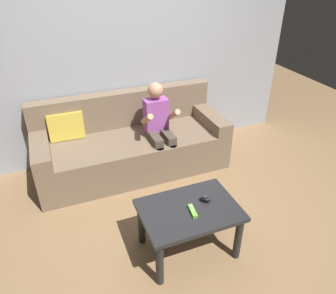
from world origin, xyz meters
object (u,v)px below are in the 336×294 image
game_remote_lime_near_edge (193,211)px  couch (130,145)px  nunchuk_black (205,199)px  coffee_table (189,216)px  person_seated_on_couch (159,125)px

game_remote_lime_near_edge → couch: bearing=93.9°
couch → nunchuk_black: size_ratio=21.26×
coffee_table → nunchuk_black: 0.18m
couch → game_remote_lime_near_edge: size_ratio=14.44×
coffee_table → game_remote_lime_near_edge: bearing=-84.7°
game_remote_lime_near_edge → coffee_table: bearing=95.3°
game_remote_lime_near_edge → nunchuk_black: nunchuk_black is taller
couch → nunchuk_black: bearing=-79.7°
person_seated_on_couch → coffee_table: person_seated_on_couch is taller
person_seated_on_couch → coffee_table: size_ratio=1.33×
couch → person_seated_on_couch: 0.44m
nunchuk_black → person_seated_on_couch: bearing=88.2°
person_seated_on_couch → nunchuk_black: person_seated_on_couch is taller
nunchuk_black → coffee_table: bearing=-168.8°
couch → game_remote_lime_near_edge: (0.10, -1.41, 0.17)m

